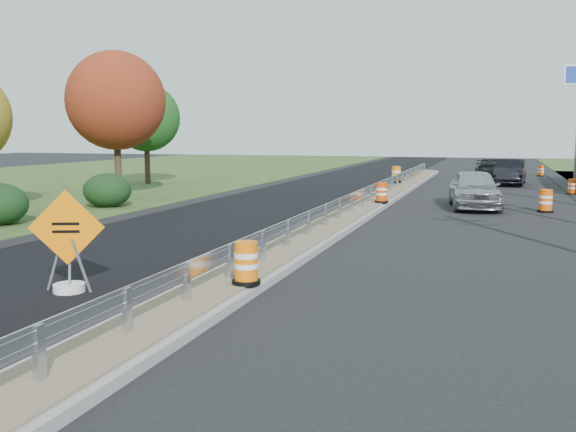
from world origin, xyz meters
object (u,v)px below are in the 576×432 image
(barrel_median_mid, at_px, (382,193))
(barrel_shoulder_far, at_px, (541,171))
(car_dark_far, at_px, (491,168))
(car_dark_mid, at_px, (510,172))
(barrel_shoulder_near, at_px, (546,201))
(caution_sign, at_px, (68,267))
(barrel_shoulder_mid, at_px, (573,187))
(barrel_median_near, at_px, (246,264))
(car_silver, at_px, (474,189))
(barrel_median_far, at_px, (396,175))

(barrel_median_mid, distance_m, barrel_shoulder_far, 25.46)
(car_dark_far, bearing_deg, car_dark_mid, 102.71)
(barrel_shoulder_near, distance_m, barrel_shoulder_far, 23.72)
(caution_sign, distance_m, car_dark_mid, 33.39)
(barrel_shoulder_near, height_order, barrel_shoulder_mid, barrel_shoulder_near)
(barrel_median_mid, relative_size, barrel_shoulder_near, 0.93)
(barrel_median_mid, height_order, car_dark_mid, car_dark_mid)
(barrel_shoulder_mid, relative_size, barrel_shoulder_far, 1.00)
(car_dark_far, bearing_deg, barrel_shoulder_near, 97.30)
(barrel_median_near, xyz_separation_m, car_silver, (3.87, 17.16, 0.20))
(barrel_median_mid, relative_size, car_dark_far, 0.17)
(barrel_median_mid, relative_size, barrel_shoulder_mid, 1.06)
(car_dark_far, bearing_deg, car_silver, 89.23)
(caution_sign, height_order, barrel_shoulder_far, caution_sign)
(car_dark_mid, bearing_deg, barrel_shoulder_mid, -57.98)
(barrel_shoulder_mid, bearing_deg, barrel_median_near, -108.93)
(barrel_shoulder_mid, relative_size, car_silver, 0.17)
(barrel_median_near, distance_m, car_silver, 17.59)
(barrel_shoulder_mid, bearing_deg, car_silver, -120.63)
(barrel_median_far, xyz_separation_m, car_dark_far, (5.44, 9.37, 0.03))
(barrel_median_mid, distance_m, car_silver, 4.03)
(barrel_shoulder_near, relative_size, car_silver, 0.19)
(barrel_median_near, height_order, barrel_median_far, barrel_median_far)
(barrel_shoulder_near, height_order, car_dark_far, car_dark_far)
(caution_sign, relative_size, barrel_median_mid, 2.43)
(car_silver, bearing_deg, barrel_median_near, -110.40)
(barrel_median_mid, height_order, car_silver, car_silver)
(car_dark_mid, xyz_separation_m, car_dark_far, (-1.26, 5.86, -0.07))
(barrel_shoulder_mid, bearing_deg, car_dark_far, 110.10)
(barrel_shoulder_mid, bearing_deg, barrel_shoulder_far, 92.68)
(barrel_median_mid, relative_size, barrel_shoulder_far, 1.06)
(barrel_median_far, distance_m, barrel_shoulder_mid, 10.05)
(car_silver, distance_m, car_dark_far, 19.85)
(barrel_shoulder_mid, xyz_separation_m, car_dark_mid, (-3.05, 5.91, 0.41))
(barrel_median_far, xyz_separation_m, car_silver, (4.97, -10.48, 0.14))
(barrel_median_far, xyz_separation_m, barrel_shoulder_near, (7.85, -11.08, -0.26))
(barrel_shoulder_near, bearing_deg, barrel_shoulder_mid, 77.65)
(barrel_shoulder_mid, bearing_deg, caution_sign, -114.97)
(barrel_median_near, xyz_separation_m, barrel_shoulder_far, (7.95, 40.24, -0.25))
(barrel_median_near, xyz_separation_m, barrel_median_far, (-1.10, 27.63, 0.06))
(caution_sign, bearing_deg, car_dark_far, 57.65)
(barrel_median_far, bearing_deg, barrel_shoulder_mid, -13.86)
(barrel_median_far, bearing_deg, car_silver, -64.61)
(car_silver, bearing_deg, caution_sign, -119.95)
(barrel_median_near, xyz_separation_m, barrel_median_mid, (-0.00, 16.06, 0.01))
(barrel_median_far, bearing_deg, car_dark_far, 59.85)
(barrel_median_near, distance_m, car_dark_mid, 31.64)
(barrel_median_mid, relative_size, car_silver, 0.18)
(barrel_median_near, bearing_deg, caution_sign, -164.78)
(barrel_median_near, height_order, car_dark_mid, car_dark_mid)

